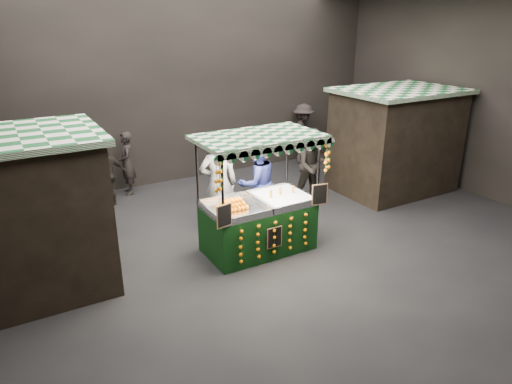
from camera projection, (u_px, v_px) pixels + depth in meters
ground at (280, 251)px, 8.87m from camera, size 12.00×12.00×0.00m
market_hall at (284, 71)px, 7.67m from camera, size 12.10×10.10×5.05m
neighbour_stall_left at (9, 217)px, 7.15m from camera, size 3.00×2.20×2.60m
neighbour_stall_right at (395, 140)px, 11.68m from camera, size 3.00×2.20×2.60m
juice_stall at (260, 216)px, 8.68m from camera, size 2.34×1.38×2.27m
vendor_grey at (219, 184)px, 9.36m from camera, size 0.88×0.71×2.10m
vendor_blue at (257, 183)px, 9.75m from camera, size 0.93×0.73×1.87m
shopper_0 at (223, 174)px, 10.87m from camera, size 0.58×0.41×1.51m
shopper_1 at (313, 166)px, 10.97m from camera, size 1.03×0.89×1.82m
shopper_2 at (107, 175)px, 10.82m from camera, size 0.91×0.41×1.52m
shopper_3 at (303, 134)px, 14.04m from camera, size 1.29×1.32×1.82m
shopper_4 at (36, 213)px, 8.60m from camera, size 0.92×0.88×1.59m
shopper_5 at (357, 145)px, 13.08m from camera, size 1.26×1.53×1.64m
shopper_6 at (127, 163)px, 11.55m from camera, size 0.47×0.63×1.59m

